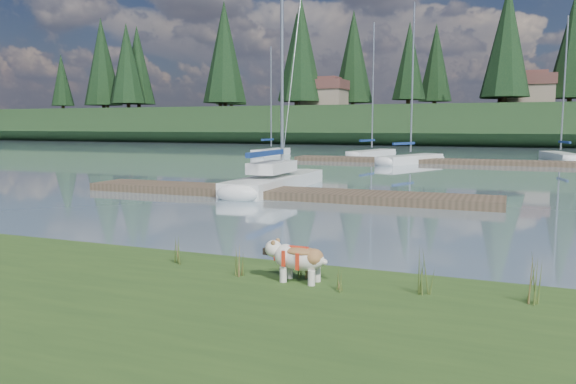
% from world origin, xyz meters
% --- Properties ---
extents(ground, '(200.00, 200.00, 0.00)m').
position_xyz_m(ground, '(0.00, 30.00, 0.00)').
color(ground, '#78919F').
rests_on(ground, ground).
extents(bank, '(60.00, 9.00, 0.35)m').
position_xyz_m(bank, '(0.00, -6.00, 0.17)').
color(bank, '#2F4C1C').
rests_on(bank, ground).
extents(ridge, '(200.00, 20.00, 5.00)m').
position_xyz_m(ridge, '(0.00, 73.00, 2.50)').
color(ridge, black).
rests_on(ridge, ground).
extents(bulldog, '(1.00, 0.46, 0.60)m').
position_xyz_m(bulldog, '(1.17, -2.60, 0.72)').
color(bulldog, silver).
rests_on(bulldog, bank).
extents(sailboat_main, '(1.78, 8.50, 12.24)m').
position_xyz_m(sailboat_main, '(-5.06, 11.93, 0.42)').
color(sailboat_main, white).
rests_on(sailboat_main, ground).
extents(dock_near, '(16.00, 2.00, 0.30)m').
position_xyz_m(dock_near, '(-4.00, 9.00, 0.15)').
color(dock_near, '#4C3D2C').
rests_on(dock_near, ground).
extents(dock_far, '(26.00, 2.20, 0.30)m').
position_xyz_m(dock_far, '(2.00, 30.00, 0.15)').
color(dock_far, '#4C3D2C').
rests_on(dock_far, ground).
extents(sailboat_bg_0, '(1.38, 6.44, 9.49)m').
position_xyz_m(sailboat_bg_0, '(-15.47, 35.47, 0.33)').
color(sailboat_bg_0, white).
rests_on(sailboat_bg_0, ground).
extents(sailboat_bg_1, '(3.00, 7.50, 11.06)m').
position_xyz_m(sailboat_bg_1, '(-6.56, 36.36, 0.33)').
color(sailboat_bg_1, white).
rests_on(sailboat_bg_1, ground).
extents(sailboat_bg_2, '(4.17, 7.29, 11.06)m').
position_xyz_m(sailboat_bg_2, '(-2.20, 29.89, 0.33)').
color(sailboat_bg_2, white).
rests_on(sailboat_bg_2, ground).
extents(sailboat_bg_3, '(2.87, 7.44, 10.81)m').
position_xyz_m(sailboat_bg_3, '(7.44, 37.48, 0.33)').
color(sailboat_bg_3, white).
rests_on(sailboat_bg_3, ground).
extents(weed_0, '(0.17, 0.14, 0.55)m').
position_xyz_m(weed_0, '(0.21, -2.61, 0.58)').
color(weed_0, '#475B23').
rests_on(weed_0, bank).
extents(weed_1, '(0.17, 0.14, 0.44)m').
position_xyz_m(weed_1, '(1.16, -2.37, 0.54)').
color(weed_1, '#475B23').
rests_on(weed_1, bank).
extents(weed_2, '(0.17, 0.14, 0.70)m').
position_xyz_m(weed_2, '(3.03, -2.56, 0.64)').
color(weed_2, '#475B23').
rests_on(weed_2, bank).
extents(weed_3, '(0.17, 0.14, 0.55)m').
position_xyz_m(weed_3, '(-1.08, -2.34, 0.58)').
color(weed_3, '#475B23').
rests_on(weed_3, bank).
extents(weed_4, '(0.17, 0.14, 0.46)m').
position_xyz_m(weed_4, '(1.84, -2.80, 0.54)').
color(weed_4, '#475B23').
rests_on(weed_4, bank).
extents(weed_5, '(0.17, 0.14, 0.71)m').
position_xyz_m(weed_5, '(4.45, -2.44, 0.65)').
color(weed_5, '#475B23').
rests_on(weed_5, bank).
extents(mud_lip, '(60.00, 0.50, 0.14)m').
position_xyz_m(mud_lip, '(0.00, -1.60, 0.07)').
color(mud_lip, '#33281C').
rests_on(mud_lip, ground).
extents(conifer_0, '(5.72, 5.72, 14.15)m').
position_xyz_m(conifer_0, '(-55.00, 67.00, 12.64)').
color(conifer_0, '#382619').
rests_on(conifer_0, ridge).
extents(conifer_1, '(4.40, 4.40, 11.30)m').
position_xyz_m(conifer_1, '(-40.00, 71.00, 11.28)').
color(conifer_1, '#382619').
rests_on(conifer_1, ridge).
extents(conifer_2, '(6.60, 6.60, 16.05)m').
position_xyz_m(conifer_2, '(-25.00, 68.00, 13.54)').
color(conifer_2, '#382619').
rests_on(conifer_2, ridge).
extents(conifer_3, '(4.84, 4.84, 12.25)m').
position_xyz_m(conifer_3, '(-10.00, 72.00, 11.74)').
color(conifer_3, '#382619').
rests_on(conifer_3, ridge).
extents(conifer_4, '(6.16, 6.16, 15.10)m').
position_xyz_m(conifer_4, '(3.00, 66.00, 13.09)').
color(conifer_4, '#382619').
rests_on(conifer_4, ridge).
extents(house_0, '(6.30, 5.30, 4.65)m').
position_xyz_m(house_0, '(-22.00, 70.00, 7.31)').
color(house_0, gray).
rests_on(house_0, ridge).
extents(house_1, '(6.30, 5.30, 4.65)m').
position_xyz_m(house_1, '(6.00, 71.00, 7.31)').
color(house_1, gray).
rests_on(house_1, ridge).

